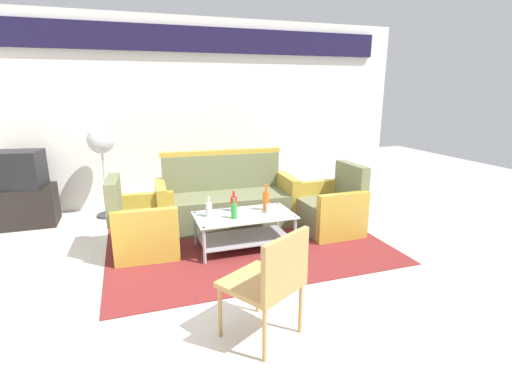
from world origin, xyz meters
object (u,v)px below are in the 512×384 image
object	(u,v)px
armchair_right	(331,210)
cup	(269,209)
bottle_green	(234,211)
bottle_red	(234,203)
armchair_left	(143,227)
television	(17,170)
wicker_chair	(271,278)
bottle_orange	(266,201)
tv_stand	(23,206)
bottle_clear	(209,209)
coffee_table	(244,226)
couch	(226,202)
pedestal_fan	(101,146)

from	to	relation	value
armchair_right	cup	xyz separation A→B (m)	(-0.92, -0.22, 0.17)
bottle_green	bottle_red	bearing A→B (deg)	74.86
armchair_left	bottle_red	bearing A→B (deg)	86.75
armchair_right	television	size ratio (longest dim) A/B	1.30
wicker_chair	bottle_orange	bearing A→B (deg)	40.25
tv_stand	television	distance (m)	0.50
armchair_right	bottle_red	bearing A→B (deg)	89.58
bottle_clear	television	distance (m)	2.72
television	wicker_chair	world-z (taller)	television
armchair_right	coffee_table	size ratio (longest dim) A/B	0.77
cup	wicker_chair	xyz separation A→B (m)	(-0.59, -1.58, 0.03)
cup	tv_stand	bearing A→B (deg)	148.71
coffee_table	bottle_red	distance (m)	0.29
television	wicker_chair	bearing A→B (deg)	132.08
coffee_table	bottle_orange	distance (m)	0.39
bottle_green	wicker_chair	bearing A→B (deg)	-95.98
tv_stand	television	xyz separation A→B (m)	(0.00, 0.00, 0.50)
couch	pedestal_fan	world-z (taller)	pedestal_fan
bottle_orange	pedestal_fan	distance (m)	2.50
armchair_right	bottle_green	xyz separation A→B (m)	(-1.35, -0.26, 0.21)
television	pedestal_fan	bearing A→B (deg)	-169.51
armchair_right	television	distance (m)	4.08
armchair_left	armchair_right	bearing A→B (deg)	90.72
couch	cup	distance (m)	0.95
coffee_table	bottle_orange	world-z (taller)	bottle_orange
armchair_left	television	bearing A→B (deg)	-130.65
couch	bottle_clear	bearing A→B (deg)	65.86
bottle_green	pedestal_fan	bearing A→B (deg)	127.00
bottle_green	armchair_left	bearing A→B (deg)	158.87
couch	pedestal_fan	size ratio (longest dim) A/B	1.44
armchair_right	bottle_red	xyz separation A→B (m)	(-1.28, -0.01, 0.21)
armchair_right	coffee_table	bearing A→B (deg)	97.34
couch	pedestal_fan	distance (m)	1.89
bottle_orange	wicker_chair	bearing A→B (deg)	-109.17
bottle_orange	bottle_clear	distance (m)	0.67
coffee_table	cup	size ratio (longest dim) A/B	11.00
bottle_green	wicker_chair	world-z (taller)	wicker_chair
couch	coffee_table	distance (m)	0.86
bottle_orange	wicker_chair	world-z (taller)	wicker_chair
coffee_table	pedestal_fan	size ratio (longest dim) A/B	0.87
armchair_left	pedestal_fan	size ratio (longest dim) A/B	0.67
television	wicker_chair	xyz separation A→B (m)	(2.25, -3.31, -0.27)
coffee_table	bottle_clear	world-z (taller)	bottle_clear
cup	bottle_red	bearing A→B (deg)	150.62
television	armchair_right	bearing A→B (deg)	165.96
bottle_orange	wicker_chair	size ratio (longest dim) A/B	0.36
armchair_right	pedestal_fan	distance (m)	3.22
tv_stand	couch	bearing A→B (deg)	-17.95
television	pedestal_fan	distance (m)	1.07
bottle_red	wicker_chair	bearing A→B (deg)	-97.30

